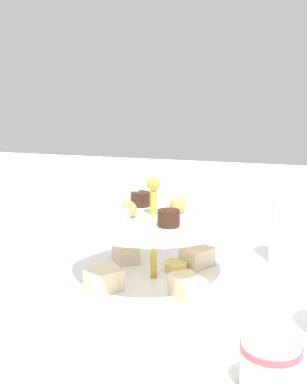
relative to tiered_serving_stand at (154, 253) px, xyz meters
The scene contains 5 objects.
ground_plane 0.05m from the tiered_serving_stand, 144.25° to the left, with size 2.40×2.40×0.00m, color white.
tiered_serving_stand is the anchor object (origin of this frame).
teacup_with_saucer 0.28m from the tiered_serving_stand, 140.18° to the right, with size 0.09×0.09×0.05m.
butter_knife_left 0.32m from the tiered_serving_stand, 30.92° to the left, with size 0.17×0.01×0.00m, color silver.
water_glass_mid_back 0.24m from the tiered_serving_stand, 51.79° to the right, with size 0.06×0.06×0.11m, color silver.
Camera 1 is at (-0.63, -0.19, 0.29)m, focal length 44.45 mm.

